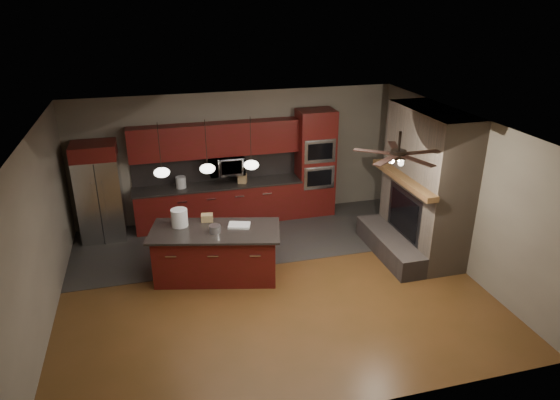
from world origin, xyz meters
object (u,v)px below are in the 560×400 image
object	(u,v)px
kitchen_island	(216,253)
counter_box	(242,179)
paint_tray	(239,225)
cardboard_box	(207,218)
paint_can	(215,229)
microwave	(226,165)
counter_bucket	(181,182)
refrigerator	(99,192)
oven_tower	(315,163)
white_bucket	(179,218)

from	to	relation	value
kitchen_island	counter_box	size ratio (longest dim) A/B	12.24
paint_tray	cardboard_box	bearing A→B (deg)	161.88
paint_can	paint_tray	size ratio (longest dim) A/B	0.54
microwave	counter_bucket	world-z (taller)	microwave
counter_box	microwave	bearing A→B (deg)	-173.20
paint_tray	cardboard_box	world-z (taller)	cardboard_box
paint_can	counter_box	bearing A→B (deg)	68.09
refrigerator	paint_can	size ratio (longest dim) A/B	10.12
oven_tower	kitchen_island	distance (m)	3.47
counter_box	cardboard_box	bearing A→B (deg)	-94.78
oven_tower	cardboard_box	bearing A→B (deg)	-145.31
cardboard_box	counter_bucket	distance (m)	1.86
kitchen_island	cardboard_box	xyz separation A→B (m)	(-0.08, 0.39, 0.52)
refrigerator	white_bucket	size ratio (longest dim) A/B	6.52
paint_can	oven_tower	bearing A→B (deg)	42.07
oven_tower	counter_bucket	size ratio (longest dim) A/B	9.90
cardboard_box	counter_box	distance (m)	2.04
counter_bucket	microwave	bearing A→B (deg)	2.93
white_bucket	kitchen_island	bearing A→B (deg)	-29.76
cardboard_box	paint_tray	bearing A→B (deg)	-25.71
microwave	white_bucket	xyz separation A→B (m)	(-1.15, -1.95, -0.23)
white_bucket	cardboard_box	xyz separation A→B (m)	(0.48, 0.07, -0.09)
microwave	paint_tray	distance (m)	2.28
refrigerator	paint_tray	size ratio (longest dim) A/B	5.42
refrigerator	paint_tray	world-z (taller)	refrigerator
counter_bucket	paint_can	bearing A→B (deg)	-80.66
refrigerator	paint_tray	distance (m)	3.23
refrigerator	paint_tray	xyz separation A→B (m)	(2.44, -2.11, -0.07)
oven_tower	paint_can	world-z (taller)	oven_tower
kitchen_island	white_bucket	world-z (taller)	white_bucket
refrigerator	kitchen_island	distance (m)	2.99
microwave	white_bucket	distance (m)	2.28
microwave	kitchen_island	distance (m)	2.50
microwave	refrigerator	size ratio (longest dim) A/B	0.36
microwave	white_bucket	bearing A→B (deg)	-120.47
paint_can	cardboard_box	xyz separation A→B (m)	(-0.07, 0.49, -0.00)
microwave	paint_tray	size ratio (longest dim) A/B	1.97
cardboard_box	counter_box	bearing A→B (deg)	70.31
paint_can	cardboard_box	world-z (taller)	paint_can
microwave	white_bucket	world-z (taller)	microwave
kitchen_island	white_bucket	size ratio (longest dim) A/B	7.79
white_bucket	oven_tower	bearing A→B (deg)	31.27
cardboard_box	counter_bucket	xyz separation A→B (m)	(-0.31, 1.84, 0.03)
refrigerator	cardboard_box	bearing A→B (deg)	-42.27
white_bucket	cardboard_box	distance (m)	0.50
paint_tray	counter_bucket	bearing A→B (deg)	127.45
white_bucket	paint_tray	world-z (taller)	white_bucket
microwave	counter_bucket	distance (m)	1.02
microwave	oven_tower	bearing A→B (deg)	-1.66
refrigerator	counter_bucket	xyz separation A→B (m)	(1.62, 0.08, 0.02)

